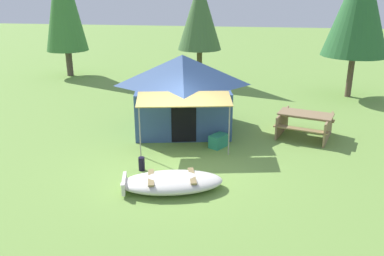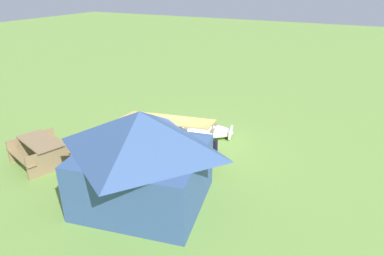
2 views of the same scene
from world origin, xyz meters
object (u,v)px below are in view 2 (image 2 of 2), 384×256
at_px(beached_rowboat, 201,130).
at_px(fuel_can, 215,146).
at_px(canvas_cabin_tent, 142,157).
at_px(picnic_table, 41,149).
at_px(cooler_box, 136,158).

relative_size(beached_rowboat, fuel_can, 7.25).
bearing_deg(fuel_can, canvas_cabin_tent, 81.79).
relative_size(canvas_cabin_tent, picnic_table, 2.16).
xyz_separation_m(canvas_cabin_tent, cooler_box, (1.36, -1.51, -1.11)).
bearing_deg(cooler_box, picnic_table, 26.39).
bearing_deg(beached_rowboat, canvas_cabin_tent, 96.34).
height_order(canvas_cabin_tent, cooler_box, canvas_cabin_tent).
xyz_separation_m(canvas_cabin_tent, picnic_table, (4.01, -0.19, -0.82)).
relative_size(canvas_cabin_tent, fuel_can, 12.05).
height_order(beached_rowboat, picnic_table, picnic_table).
relative_size(canvas_cabin_tent, cooler_box, 7.80).
bearing_deg(picnic_table, canvas_cabin_tent, 177.27).
xyz_separation_m(beached_rowboat, canvas_cabin_tent, (-0.49, 4.39, 1.11)).
distance_m(cooler_box, fuel_can, 2.69).
xyz_separation_m(picnic_table, fuel_can, (-4.51, -3.26, -0.30)).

